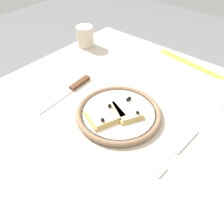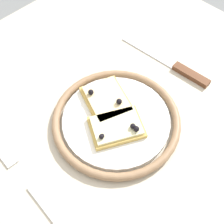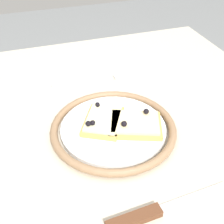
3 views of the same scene
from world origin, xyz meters
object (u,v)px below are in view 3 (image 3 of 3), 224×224
object	(u,v)px
dining_table	(106,166)
knife	(153,212)
fork	(92,81)
plate	(113,128)
pizza_slice_near	(102,120)
pizza_slice_far	(135,124)

from	to	relation	value
dining_table	knife	distance (m)	0.23
knife	fork	xyz separation A→B (m)	(-0.41, 0.01, -0.00)
knife	fork	world-z (taller)	knife
fork	plate	bearing A→B (deg)	-2.65
dining_table	fork	world-z (taller)	fork
plate	knife	xyz separation A→B (m)	(0.21, -0.00, -0.00)
pizza_slice_near	knife	bearing A→B (deg)	4.14
pizza_slice_far	fork	xyz separation A→B (m)	(-0.22, -0.03, -0.02)
dining_table	pizza_slice_near	world-z (taller)	pizza_slice_near
dining_table	fork	distance (m)	0.23
fork	dining_table	bearing A→B (deg)	-7.22
plate	knife	size ratio (longest dim) A/B	1.08
dining_table	pizza_slice_far	bearing A→B (deg)	75.03
plate	pizza_slice_near	distance (m)	0.03
fork	pizza_slice_near	bearing A→B (deg)	-8.71
pizza_slice_far	dining_table	bearing A→B (deg)	-104.97
plate	pizza_slice_far	distance (m)	0.05
pizza_slice_far	plate	bearing A→B (deg)	-111.19
dining_table	pizza_slice_far	size ratio (longest dim) A/B	7.10
plate	pizza_slice_far	size ratio (longest dim) A/B	2.01
dining_table	plate	bearing A→B (deg)	91.98
knife	plate	bearing A→B (deg)	179.05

